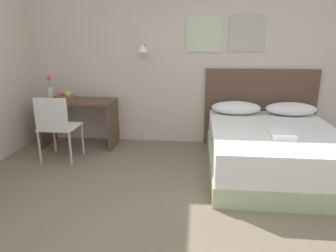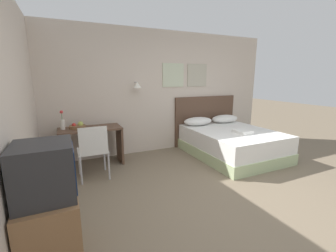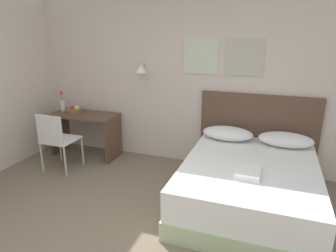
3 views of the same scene
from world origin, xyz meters
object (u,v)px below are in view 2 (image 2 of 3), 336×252
at_px(headboard, 205,120).
at_px(pillow_right, 225,119).
at_px(bed, 232,143).
at_px(folded_towel_near_foot, 242,132).
at_px(fruit_bowl, 78,126).
at_px(pillow_left, 198,121).
at_px(desk, 91,139).
at_px(desk_chair, 93,148).
at_px(television, 45,171).
at_px(tv_stand, 51,228).
at_px(flower_vase, 62,123).

height_order(headboard, pillow_right, headboard).
bearing_deg(headboard, bed, -90.00).
bearing_deg(folded_towel_near_foot, fruit_bowl, 160.65).
xyz_separation_m(pillow_left, folded_towel_near_foot, (0.39, -1.04, -0.06)).
height_order(headboard, desk, headboard).
relative_size(headboard, desk, 1.51).
height_order(pillow_left, pillow_right, same).
height_order(pillow_right, desk_chair, desk_chair).
bearing_deg(fruit_bowl, pillow_left, -0.27).
bearing_deg(pillow_right, television, -148.92).
xyz_separation_m(pillow_left, fruit_bowl, (-2.60, 0.01, 0.12)).
height_order(bed, tv_stand, tv_stand).
bearing_deg(tv_stand, flower_vase, 86.24).
bearing_deg(bed, headboard, 90.00).
height_order(headboard, tv_stand, headboard).
bearing_deg(television, pillow_right, 31.08).
distance_m(pillow_right, folded_towel_near_foot, 1.11).
xyz_separation_m(bed, flower_vase, (-3.24, 0.76, 0.58)).
bearing_deg(pillow_left, television, -142.77).
distance_m(bed, pillow_left, 0.92).
bearing_deg(television, fruit_bowl, 80.19).
distance_m(bed, pillow_right, 0.92).
bearing_deg(flower_vase, desk_chair, -60.33).
relative_size(pillow_right, desk, 0.64).
distance_m(headboard, flower_vase, 3.26).
bearing_deg(pillow_right, desk_chair, -167.48).
bearing_deg(desk_chair, fruit_bowl, 103.07).
relative_size(folded_towel_near_foot, desk_chair, 0.38).
bearing_deg(tv_stand, desk_chair, 70.05).
distance_m(bed, headboard, 1.07).
relative_size(pillow_left, desk, 0.64).
bearing_deg(flower_vase, desk, -6.96).
bearing_deg(pillow_left, headboard, 35.42).
height_order(headboard, desk_chair, headboard).
bearing_deg(desk, tv_stand, -105.23).
relative_size(desk_chair, tv_stand, 1.46).
bearing_deg(flower_vase, pillow_right, -0.28).
xyz_separation_m(desk, tv_stand, (-0.61, -2.24, -0.20)).
xyz_separation_m(fruit_bowl, flower_vase, (-0.25, 0.01, 0.08)).
relative_size(bed, pillow_right, 2.77).
bearing_deg(headboard, tv_stand, -143.00).
bearing_deg(folded_towel_near_foot, pillow_left, 110.51).
bearing_deg(desk_chair, pillow_right, 12.52).
height_order(fruit_bowl, television, television).
distance_m(pillow_left, television, 3.77).
distance_m(desk, tv_stand, 2.33).
bearing_deg(pillow_right, desk, -179.31).
distance_m(pillow_left, desk, 2.39).
xyz_separation_m(pillow_left, television, (-2.99, -2.27, 0.21)).
bearing_deg(desk_chair, desk, 86.46).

